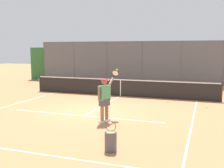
% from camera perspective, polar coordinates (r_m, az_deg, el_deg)
% --- Properties ---
extents(ground_plane, '(60.00, 60.00, 0.00)m').
position_cam_1_polar(ground_plane, '(11.88, -4.06, -5.67)').
color(ground_plane, '#C67A4C').
extents(court_line_markings, '(8.40, 8.96, 0.01)m').
position_cam_1_polar(court_line_markings, '(10.77, -6.72, -7.06)').
color(court_line_markings, white).
rests_on(court_line_markings, ground).
extents(fence_backdrop, '(19.93, 1.37, 3.25)m').
position_cam_1_polar(fence_backdrop, '(21.12, 6.67, 3.82)').
color(fence_backdrop, '#565B60').
rests_on(fence_backdrop, ground).
extents(tennis_net, '(10.79, 0.09, 1.07)m').
position_cam_1_polar(tennis_net, '(15.50, 1.81, -0.73)').
color(tennis_net, '#2D2D2D').
rests_on(tennis_net, ground).
extents(tennis_player, '(0.47, 1.36, 1.90)m').
position_cam_1_polar(tennis_player, '(9.93, -1.54, -2.76)').
color(tennis_player, silver).
rests_on(tennis_player, ground).
extents(tennis_ball_by_sideline, '(0.07, 0.07, 0.07)m').
position_cam_1_polar(tennis_ball_by_sideline, '(13.94, 11.57, -3.71)').
color(tennis_ball_by_sideline, '#D6E042').
rests_on(tennis_ball_by_sideline, ground).
extents(tennis_ball_near_baseline, '(0.07, 0.07, 0.07)m').
position_cam_1_polar(tennis_ball_near_baseline, '(13.22, 19.26, -4.59)').
color(tennis_ball_near_baseline, '#D6E042').
rests_on(tennis_ball_near_baseline, ground).
extents(ball_basket, '(0.32, 0.32, 0.83)m').
position_cam_1_polar(ball_basket, '(7.30, -0.29, -11.67)').
color(ball_basket, '#4C5156').
rests_on(ball_basket, ground).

